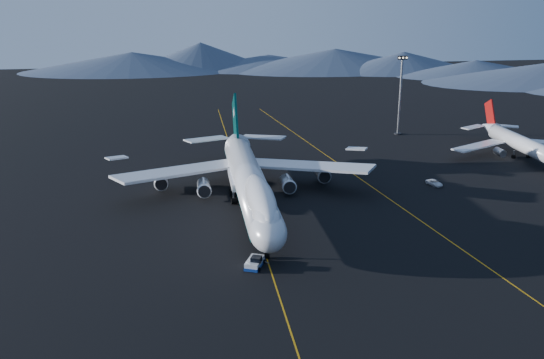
{
  "coord_description": "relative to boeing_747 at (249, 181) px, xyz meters",
  "views": [
    {
      "loc": [
        -13.15,
        -121.92,
        44.94
      ],
      "look_at": [
        4.79,
        -0.41,
        6.0
      ],
      "focal_mm": 40.0,
      "sensor_mm": 36.0,
      "label": 1
    }
  ],
  "objects": [
    {
      "name": "pushback_tug",
      "position": [
        -2.48,
        -29.53,
        -5.16
      ],
      "size": [
        4.05,
        5.31,
        2.07
      ],
      "rotation": [
        0.0,
        0.0,
        -0.4
      ],
      "color": "silver",
      "rests_on": "ground"
    },
    {
      "name": "floodlight_mast",
      "position": [
        54.63,
        60.07,
        6.8
      ],
      "size": [
        3.08,
        2.31,
        24.9
      ],
      "rotation": [
        0.0,
        0.0,
        -0.24
      ],
      "color": "black",
      "rests_on": "ground"
    },
    {
      "name": "ground",
      "position": [
        -0.0,
        -0.03,
        -5.81
      ],
      "size": [
        500.0,
        500.0,
        0.0
      ],
      "primitive_type": "plane",
      "color": "black",
      "rests_on": "ground"
    },
    {
      "name": "service_van",
      "position": [
        45.2,
        8.08,
        -5.17
      ],
      "size": [
        3.19,
        5.02,
        1.29
      ],
      "primitive_type": "imported",
      "rotation": [
        0.0,
        0.0,
        0.24
      ],
      "color": "silver",
      "rests_on": "ground"
    },
    {
      "name": "boeing_747",
      "position": [
        0.0,
        0.0,
        0.0
      ],
      "size": [
        59.62,
        72.43,
        19.37
      ],
      "color": "silver",
      "rests_on": "ground"
    },
    {
      "name": "second_jet",
      "position": [
        78.57,
        27.22,
        -1.84
      ],
      "size": [
        40.84,
        46.13,
        13.13
      ],
      "rotation": [
        0.0,
        0.0,
        0.2
      ],
      "color": "silver",
      "rests_on": "ground"
    },
    {
      "name": "taxiway_line_side",
      "position": [
        30.0,
        9.97,
        -5.8
      ],
      "size": [
        28.08,
        198.09,
        0.01
      ],
      "primitive_type": "cube",
      "rotation": [
        0.0,
        0.0,
        0.14
      ],
      "color": "orange",
      "rests_on": "ground"
    },
    {
      "name": "taxiway_line_main",
      "position": [
        -0.0,
        -0.03,
        -5.8
      ],
      "size": [
        0.25,
        220.0,
        0.01
      ],
      "primitive_type": "cube",
      "color": "orange",
      "rests_on": "ground"
    }
  ]
}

